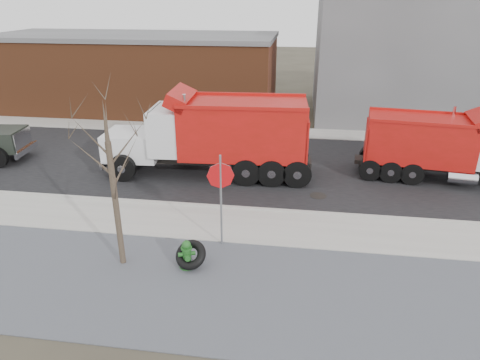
% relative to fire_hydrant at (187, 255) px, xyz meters
% --- Properties ---
extents(ground, '(120.00, 120.00, 0.00)m').
position_rel_fire_hydrant_xyz_m(ground, '(1.14, 2.54, -0.44)').
color(ground, '#383328').
rests_on(ground, ground).
extents(gravel_verge, '(60.00, 5.00, 0.03)m').
position_rel_fire_hydrant_xyz_m(gravel_verge, '(1.14, -0.96, -0.42)').
color(gravel_verge, slate).
rests_on(gravel_verge, ground).
extents(sidewalk, '(60.00, 2.50, 0.06)m').
position_rel_fire_hydrant_xyz_m(sidewalk, '(1.14, 2.79, -0.41)').
color(sidewalk, '#9E9B93').
rests_on(sidewalk, ground).
extents(curb, '(60.00, 0.15, 0.11)m').
position_rel_fire_hydrant_xyz_m(curb, '(1.14, 4.09, -0.38)').
color(curb, '#9E9B93').
rests_on(curb, ground).
extents(road, '(60.00, 9.40, 0.02)m').
position_rel_fire_hydrant_xyz_m(road, '(1.14, 8.84, -0.43)').
color(road, black).
rests_on(road, ground).
extents(far_sidewalk, '(60.00, 2.00, 0.06)m').
position_rel_fire_hydrant_xyz_m(far_sidewalk, '(1.14, 14.54, -0.41)').
color(far_sidewalk, '#9E9B93').
rests_on(far_sidewalk, ground).
extents(building_grey, '(12.00, 10.00, 8.00)m').
position_rel_fire_hydrant_xyz_m(building_grey, '(10.14, 20.54, 3.56)').
color(building_grey, slate).
rests_on(building_grey, ground).
extents(building_brick, '(20.20, 8.20, 5.30)m').
position_rel_fire_hydrant_xyz_m(building_brick, '(-8.86, 19.54, 2.22)').
color(building_brick, brown).
rests_on(building_brick, ground).
extents(bare_tree, '(3.20, 3.20, 5.20)m').
position_rel_fire_hydrant_xyz_m(bare_tree, '(-2.06, -0.06, 2.86)').
color(bare_tree, '#382D23').
rests_on(bare_tree, ground).
extents(fire_hydrant, '(0.54, 0.53, 0.95)m').
position_rel_fire_hydrant_xyz_m(fire_hydrant, '(0.00, 0.00, 0.00)').
color(fire_hydrant, '#286928').
rests_on(fire_hydrant, ground).
extents(truck_tire, '(1.17, 1.13, 0.82)m').
position_rel_fire_hydrant_xyz_m(truck_tire, '(0.11, 0.05, -0.01)').
color(truck_tire, black).
rests_on(truck_tire, ground).
extents(stop_sign, '(0.86, 0.22, 3.22)m').
position_rel_fire_hydrant_xyz_m(stop_sign, '(0.82, 1.44, 1.72)').
color(stop_sign, gray).
rests_on(stop_sign, ground).
extents(dump_truck_red_a, '(7.99, 3.05, 3.20)m').
position_rel_fire_hydrant_xyz_m(dump_truck_red_a, '(9.48, 8.35, 1.19)').
color(dump_truck_red_a, black).
rests_on(dump_truck_red_a, ground).
extents(dump_truck_red_b, '(9.53, 3.17, 3.95)m').
position_rel_fire_hydrant_xyz_m(dump_truck_red_b, '(-0.56, 7.53, 1.57)').
color(dump_truck_red_b, black).
rests_on(dump_truck_red_b, ground).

